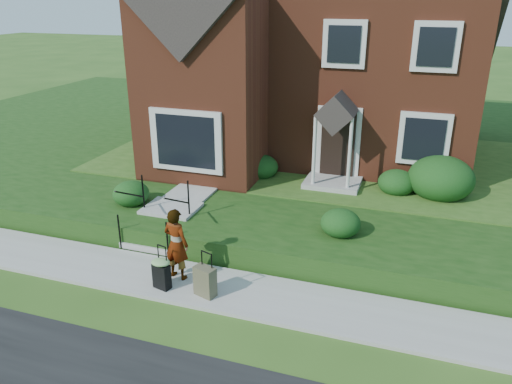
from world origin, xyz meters
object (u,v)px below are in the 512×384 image
at_px(front_steps, 163,221).
at_px(suitcase_black, 161,272).
at_px(woman, 176,244).
at_px(suitcase_olive, 205,281).

xyz_separation_m(front_steps, suitcase_black, (1.17, -2.24, -0.01)).
bearing_deg(front_steps, suitcase_black, -62.40).
height_order(woman, suitcase_olive, woman).
bearing_deg(suitcase_olive, front_steps, 152.28).
distance_m(woman, suitcase_black, 0.67).
distance_m(front_steps, woman, 2.21).
xyz_separation_m(front_steps, suitcase_olive, (2.15, -2.20, -0.07)).
bearing_deg(woman, suitcase_olive, 162.61).
height_order(front_steps, suitcase_olive, front_steps).
bearing_deg(suitcase_olive, suitcase_black, -159.58).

